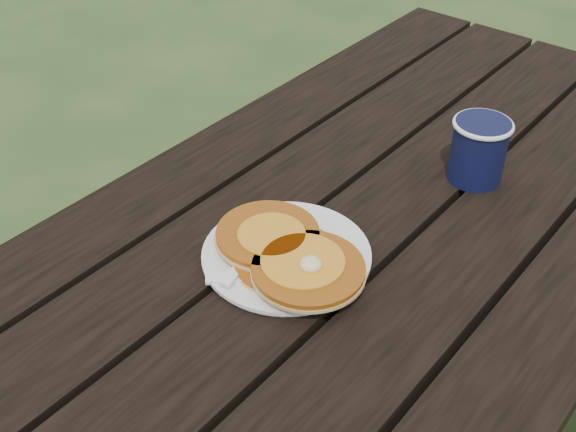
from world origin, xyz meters
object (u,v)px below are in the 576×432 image
Objects in this scene: pancake_stack at (289,254)px; coffee_cup at (479,147)px; picnic_table at (310,430)px; plate at (287,255)px.

coffee_cup is (0.09, 0.36, 0.03)m from pancake_stack.
pancake_stack is (-0.02, -0.03, 0.41)m from picnic_table.
plate reaches higher than picnic_table.
coffee_cup is at bearing 77.42° from picnic_table.
picnic_table is at bearing -102.58° from coffee_cup.
pancake_stack is at bearing -42.87° from plate.
pancake_stack is 2.28× the size of coffee_cup.
plate is at bearing -107.65° from coffee_cup.
pancake_stack is at bearing -104.70° from coffee_cup.
coffee_cup is at bearing 72.35° from plate.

